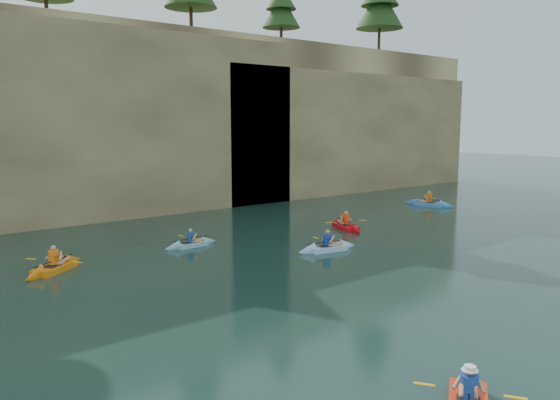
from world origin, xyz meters
TOP-DOWN VIEW (x-y plane):
  - ground at (0.00, 0.00)m, footprint 160.00×160.00m
  - cliff at (0.00, 30.00)m, footprint 70.00×16.00m
  - cliff_slab_center at (2.00, 22.60)m, footprint 24.00×2.40m
  - cliff_slab_east at (22.00, 22.60)m, footprint 26.00×2.40m
  - sea_cave_center at (-4.00, 21.95)m, footprint 3.50×1.00m
  - sea_cave_east at (10.00, 21.95)m, footprint 5.00×1.00m
  - kayaker_orange at (-4.96, 12.61)m, footprint 3.07×2.58m
  - kayaker_ltblue_near at (5.47, 8.52)m, footprint 3.08×2.32m
  - kayaker_red_far at (9.68, 11.53)m, footprint 2.27×3.33m
  - kayaker_ltblue_mid at (1.18, 13.03)m, footprint 2.77×2.09m
  - kayaker_blue_east at (19.90, 13.71)m, footprint 2.41×3.60m

SIDE VIEW (x-z plane):
  - ground at x=0.00m, z-range 0.00..0.00m
  - kayaker_ltblue_mid at x=1.18m, z-range -0.39..0.65m
  - kayaker_ltblue_near at x=5.47m, z-range -0.45..0.74m
  - kayaker_red_far at x=9.68m, z-range -0.45..0.75m
  - kayaker_blue_east at x=19.90m, z-range -0.47..0.78m
  - kayaker_orange at x=-4.96m, z-range -0.47..0.78m
  - sea_cave_center at x=-4.00m, z-range 0.00..3.20m
  - sea_cave_east at x=10.00m, z-range 0.00..4.50m
  - cliff_slab_east at x=22.00m, z-range 0.00..9.84m
  - cliff_slab_center at x=2.00m, z-range 0.00..11.40m
  - cliff at x=0.00m, z-range 0.00..12.00m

